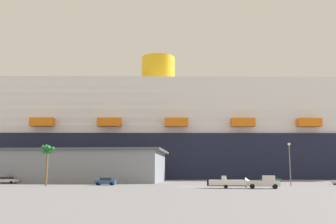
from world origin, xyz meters
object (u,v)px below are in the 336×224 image
parked_car_green_wagon (270,180)px  street_lamp (289,158)px  palm_tree (47,152)px  pickup_truck (264,182)px  parked_car_white_van (6,180)px  parked_car_blue_suv (105,181)px  cruise_ship (234,140)px  small_boat_on_trailer (231,183)px

parked_car_green_wagon → street_lamp: bearing=-89.5°
palm_tree → street_lamp: (49.96, 0.39, -1.17)m
pickup_truck → palm_tree: size_ratio=0.70×
parked_car_white_van → street_lamp: bearing=-11.5°
parked_car_blue_suv → parked_car_white_van: bearing=157.2°
cruise_ship → parked_car_green_wagon: size_ratio=47.16×
parked_car_green_wagon → palm_tree: bearing=-162.7°
cruise_ship → pickup_truck: size_ratio=40.38×
pickup_truck → palm_tree: (-41.26, 13.00, 5.75)m
street_lamp → parked_car_white_van: bearing=168.5°
cruise_ship → small_boat_on_trailer: cruise_ship is taller
small_boat_on_trailer → palm_tree: size_ratio=1.07×
pickup_truck → parked_car_white_van: pickup_truck is taller
street_lamp → parked_car_green_wagon: 15.89m
street_lamp → parked_car_blue_suv: street_lamp is taller
palm_tree → parked_car_blue_suv: 13.42m
pickup_truck → palm_tree: 43.64m
parked_car_blue_suv → small_boat_on_trailer: bearing=-31.5°
parked_car_white_van → parked_car_green_wagon: 63.25m
cruise_ship → parked_car_white_van: 87.79m
cruise_ship → parked_car_white_van: cruise_ship is taller
small_boat_on_trailer → palm_tree: bearing=161.4°
small_boat_on_trailer → parked_car_green_wagon: bearing=63.2°
cruise_ship → parked_car_green_wagon: 57.52m
pickup_truck → street_lamp: (8.70, 13.39, 4.58)m
palm_tree → parked_car_blue_suv: (11.70, 2.77, -5.96)m
pickup_truck → parked_car_white_van: bearing=154.3°
street_lamp → parked_car_green_wagon: (-0.13, 15.15, -4.79)m
cruise_ship → street_lamp: size_ratio=27.07×
parked_car_white_van → parked_car_blue_suv: bearing=-22.8°
palm_tree → street_lamp: street_lamp is taller
parked_car_white_van → cruise_ship: bearing=42.0°
parked_car_blue_suv → parked_car_green_wagon: same height
street_lamp → parked_car_green_wagon: size_ratio=1.74×
parked_car_green_wagon → pickup_truck: bearing=-106.7°
small_boat_on_trailer → parked_car_blue_suv: 28.36m
street_lamp → pickup_truck: bearing=-123.0°
cruise_ship → parked_car_blue_suv: bearing=-119.8°
small_boat_on_trailer → palm_tree: palm_tree is taller
pickup_truck → street_lamp: bearing=57.0°
parked_car_blue_suv → parked_car_white_van: size_ratio=0.91×
palm_tree → parked_car_blue_suv: bearing=13.3°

